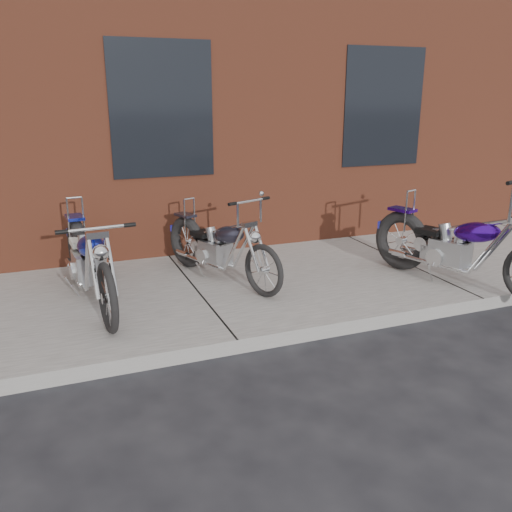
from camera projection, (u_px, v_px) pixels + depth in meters
name	position (u px, v px, depth m)	size (l,w,h in m)	color
ground	(238.00, 354.00, 5.22)	(120.00, 120.00, 0.00)	black
sidewalk	(196.00, 295.00, 6.54)	(22.00, 3.00, 0.15)	slate
building_brick	(107.00, 13.00, 11.20)	(22.00, 10.00, 8.00)	brown
chopper_purple	(457.00, 249.00, 6.57)	(0.99, 2.36, 1.39)	black
chopper_blue	(90.00, 264.00, 6.03)	(0.60, 2.46, 1.07)	black
chopper_third	(219.00, 249.00, 6.76)	(0.89, 2.07, 1.11)	black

